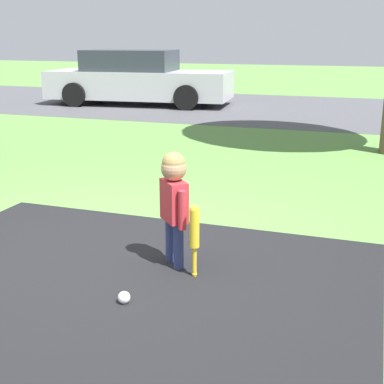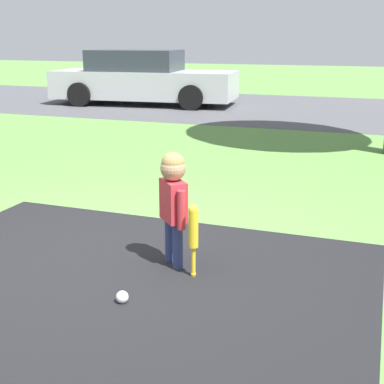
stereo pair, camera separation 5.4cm
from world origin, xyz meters
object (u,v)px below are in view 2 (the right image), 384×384
child (173,193)px  baseball_bat (193,231)px  sports_ball (122,297)px  parked_car (142,79)px

child → baseball_bat: (0.21, -0.14, -0.22)m
child → baseball_bat: child is taller
baseball_bat → sports_ball: bearing=-119.3°
baseball_bat → parked_car: bearing=117.1°
sports_ball → parked_car: size_ratio=0.02×
child → parked_car: parked_car is taller
child → sports_ball: bearing=-51.9°
child → baseball_bat: 0.33m
sports_ball → parked_car: 10.70m
sports_ball → baseball_bat: bearing=60.7°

